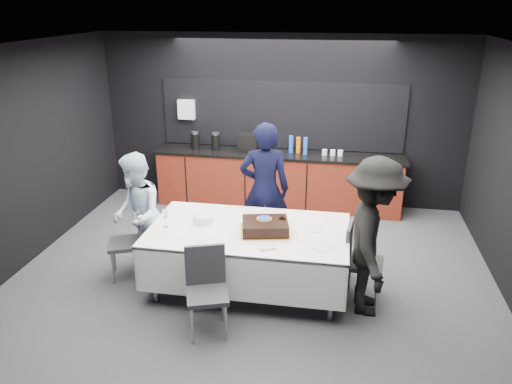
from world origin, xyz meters
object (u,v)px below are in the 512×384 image
(party_table, at_px, (249,239))
(person_right, at_px, (373,238))
(plate_stack, at_px, (203,219))
(person_left, at_px, (137,215))
(chair_left, at_px, (132,237))
(cake_assembly, at_px, (265,226))
(person_center, at_px, (265,190))
(champagne_flute, at_px, (165,215))
(chair_right, at_px, (358,256))
(chair_near, at_px, (206,284))

(party_table, height_order, person_right, person_right)
(plate_stack, distance_m, person_right, 2.00)
(plate_stack, height_order, person_left, person_left)
(plate_stack, relative_size, chair_left, 0.26)
(cake_assembly, xyz_separation_m, chair_left, (-1.69, 0.08, -0.31))
(person_center, bearing_deg, person_right, 130.14)
(cake_assembly, bearing_deg, plate_stack, 170.98)
(plate_stack, xyz_separation_m, person_left, (-0.87, 0.06, -0.05))
(cake_assembly, bearing_deg, champagne_flute, -176.52)
(party_table, height_order, plate_stack, plate_stack)
(champagne_flute, distance_m, person_right, 2.37)
(chair_right, bearing_deg, chair_left, 179.63)
(party_table, relative_size, chair_right, 2.51)
(chair_near, bearing_deg, person_center, 80.12)
(chair_left, height_order, person_right, person_right)
(party_table, bearing_deg, cake_assembly, -12.96)
(person_left, xyz_separation_m, person_right, (2.84, -0.36, 0.11))
(cake_assembly, height_order, person_left, person_left)
(plate_stack, height_order, person_right, person_right)
(cake_assembly, height_order, champagne_flute, champagne_flute)
(chair_right, distance_m, person_left, 2.72)
(party_table, distance_m, chair_right, 1.28)
(party_table, height_order, champagne_flute, champagne_flute)
(chair_near, relative_size, person_center, 0.51)
(plate_stack, bearing_deg, chair_left, -177.42)
(chair_near, height_order, person_center, person_center)
(plate_stack, xyz_separation_m, chair_near, (0.29, -0.95, -0.30))
(plate_stack, height_order, person_center, person_center)
(plate_stack, distance_m, chair_left, 0.96)
(champagne_flute, bearing_deg, party_table, 6.96)
(champagne_flute, relative_size, chair_left, 0.24)
(plate_stack, height_order, chair_near, chair_near)
(person_right, bearing_deg, chair_left, 83.87)
(chair_left, xyz_separation_m, person_right, (2.89, -0.25, 0.36))
(chair_near, xyz_separation_m, person_center, (0.32, 1.82, 0.38))
(chair_left, relative_size, person_right, 0.52)
(person_left, bearing_deg, chair_right, 63.07)
(cake_assembly, height_order, chair_right, cake_assembly)
(person_center, bearing_deg, cake_assembly, 90.16)
(chair_right, bearing_deg, plate_stack, 178.17)
(person_center, bearing_deg, person_left, 19.46)
(party_table, distance_m, champagne_flute, 1.02)
(chair_left, relative_size, chair_near, 1.00)
(party_table, xyz_separation_m, chair_near, (-0.28, -0.87, -0.11))
(person_right, bearing_deg, person_center, 48.31)
(chair_right, height_order, person_right, person_right)
(plate_stack, distance_m, person_center, 1.07)
(chair_left, distance_m, chair_right, 2.76)
(person_right, bearing_deg, plate_stack, 80.40)
(party_table, xyz_separation_m, plate_stack, (-0.57, 0.08, 0.19))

